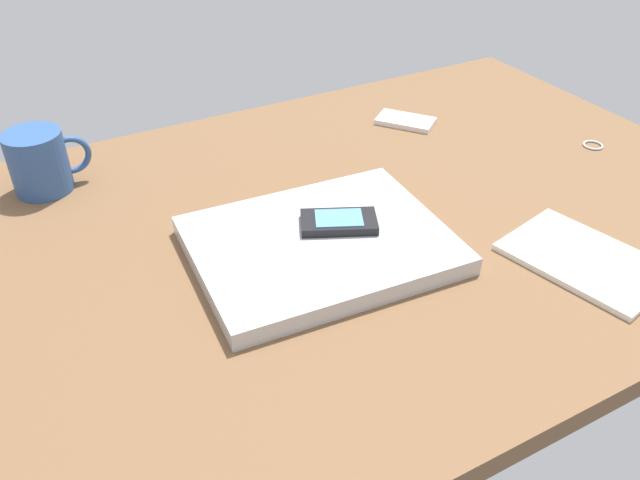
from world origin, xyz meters
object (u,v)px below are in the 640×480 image
cell_phone_on_desk (405,121)px  coffee_mug (40,162)px  key_ring (593,145)px  notepad (585,260)px  cell_phone_on_laptop (339,222)px  laptop_closed (320,245)px

cell_phone_on_desk → coffee_mug: 59.99cm
key_ring → notepad: bearing=-139.2°
cell_phone_on_laptop → laptop_closed: bearing=-162.4°
key_ring → cell_phone_on_laptop: bearing=-176.2°
laptop_closed → cell_phone_on_laptop: (3.34, 1.06, 1.85)cm
laptop_closed → cell_phone_on_laptop: size_ratio=2.87×
cell_phone_on_laptop → cell_phone_on_desk: 38.13cm
laptop_closed → cell_phone_on_desk: laptop_closed is taller
key_ring → coffee_mug: coffee_mug is taller
coffee_mug → cell_phone_on_desk: bearing=-6.5°
key_ring → coffee_mug: size_ratio=0.28×
cell_phone_on_laptop → cell_phone_on_desk: cell_phone_on_laptop is taller
cell_phone_on_desk → coffee_mug: coffee_mug is taller
notepad → laptop_closed: bearing=134.9°
cell_phone_on_laptop → notepad: size_ratio=0.59×
cell_phone_on_laptop → coffee_mug: coffee_mug is taller
laptop_closed → cell_phone_on_laptop: 3.96cm
coffee_mug → notepad: coffee_mug is taller
laptop_closed → key_ring: laptop_closed is taller
laptop_closed → notepad: bearing=-28.2°
key_ring → notepad: (-25.64, -22.10, 0.22)cm
cell_phone_on_desk → coffee_mug: (-59.47, 6.81, 4.06)cm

